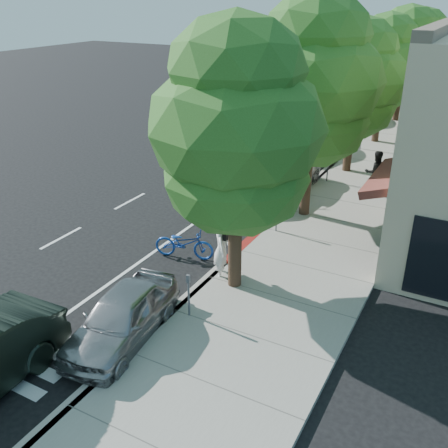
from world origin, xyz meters
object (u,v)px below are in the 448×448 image
Objects in this scene: dark_suv_far at (386,94)px; silver_suv at (268,177)px; street_tree_3 at (385,64)px; street_tree_1 at (313,84)px; cyclist at (221,249)px; near_car_a at (122,317)px; street_tree_0 at (236,131)px; street_tree_5 at (420,47)px; street_tree_4 at (405,53)px; white_pickup at (346,110)px; bicycle at (184,243)px; pedestrian at (375,172)px; dark_sedan at (302,139)px; street_tree_2 at (356,80)px.

silver_suv is at bearing -92.89° from dark_suv_far.
street_tree_1 is at bearing -90.00° from street_tree_3.
cyclist is 3.96m from near_car_a.
street_tree_5 is (0.00, 30.00, -0.47)m from street_tree_0.
cyclist is 0.34× the size of silver_suv.
street_tree_1 is 1.11× the size of street_tree_4.
white_pickup is 1.23× the size of dark_suv_far.
street_tree_4 is (0.00, 24.00, -0.32)m from street_tree_0.
bicycle is (-2.36, -5.08, -4.64)m from street_tree_1.
cyclist reaches higher than near_car_a.
pedestrian is (1.89, 3.50, -4.07)m from street_tree_1.
street_tree_0 is 4.99m from bicycle.
street_tree_4 is at bearing 30.86° from white_pickup.
street_tree_3 is at bearing 79.07° from near_car_a.
white_pickup reaches higher than dark_sedan.
street_tree_4 is 1.04× the size of street_tree_5.
street_tree_3 is 3.57× the size of bicycle.
street_tree_2 is (0.00, 6.00, -0.71)m from street_tree_1.
silver_suv is (-2.26, -10.50, -3.69)m from street_tree_3.
white_pickup is 1.55× the size of near_car_a.
white_pickup is 25.54m from near_car_a.
bicycle is 0.39× the size of dark_sedan.
street_tree_3 reaches higher than silver_suv.
street_tree_0 is 5.61m from near_car_a.
street_tree_2 is 17.82m from dark_suv_far.
pedestrian is at bearing -41.19° from bicycle.
street_tree_3 reaches higher than near_car_a.
street_tree_4 is (0.00, 6.00, 0.01)m from street_tree_3.
street_tree_1 is 4.13× the size of cyclist.
near_car_a is (-1.40, -15.50, -3.78)m from street_tree_2.
street_tree_2 is 4.59m from pedestrian.
bicycle is at bearing -91.89° from white_pickup.
silver_suv is at bearing -95.73° from street_tree_5.
street_tree_4 is 1.45× the size of dark_sedan.
dark_suv_far is (-1.83, 11.35, -3.65)m from street_tree_3.
street_tree_3 is at bearing -107.08° from pedestrian.
dark_suv_far is (-1.83, 5.35, -3.66)m from street_tree_4.
street_tree_1 is 1.67× the size of dark_suv_far.
street_tree_1 is at bearing 90.00° from street_tree_0.
street_tree_0 is 1.09× the size of street_tree_5.
street_tree_5 reaches higher than pedestrian.
cyclist is 0.51× the size of near_car_a.
dark_suv_far is (0.53, 28.43, 0.32)m from bicycle.
bicycle is 0.33× the size of white_pickup.
dark_sedan is at bearing 102.93° from silver_suv.
dark_sedan is (-3.10, -10.01, -3.66)m from street_tree_4.
street_tree_4 is at bearing -90.00° from street_tree_5.
street_tree_0 is 1.51× the size of dark_sedan.
street_tree_4 is 3.71× the size of cyclist.
street_tree_1 is 24.01m from street_tree_5.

